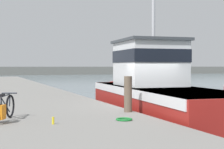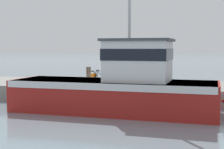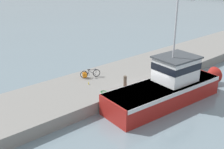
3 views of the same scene
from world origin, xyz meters
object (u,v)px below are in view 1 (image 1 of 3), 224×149
fishing_boat_main (155,93)px  water_bottle_by_bike (53,121)px  mooring_post (128,94)px  bicycle_touring (1,109)px

fishing_boat_main → water_bottle_by_bike: fishing_boat_main is taller
mooring_post → bicycle_touring: bearing=-171.5°
fishing_boat_main → mooring_post: (-2.31, -2.49, 0.20)m
bicycle_touring → mooring_post: 4.01m
bicycle_touring → water_bottle_by_bike: bearing=-13.8°
bicycle_touring → mooring_post: bearing=31.1°
bicycle_touring → water_bottle_by_bike: (1.23, -0.91, -0.24)m
fishing_boat_main → water_bottle_by_bike: bearing=-137.4°
bicycle_touring → mooring_post: (3.96, 0.59, 0.24)m
fishing_boat_main → bicycle_touring: fishing_boat_main is taller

